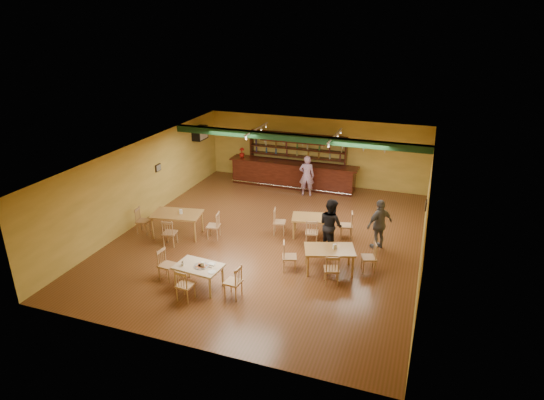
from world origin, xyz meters
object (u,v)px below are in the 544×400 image
at_px(bar_counter, 293,175).
at_px(near_table, 199,276).
at_px(patron_right_a, 331,225).
at_px(dining_table_b, 313,226).
at_px(dining_table_c, 178,224).
at_px(patron_bar, 307,176).
at_px(dining_table_d, 329,260).

distance_m(bar_counter, near_table, 8.80).
xyz_separation_m(bar_counter, patron_right_a, (2.92, -5.33, 0.32)).
distance_m(dining_table_b, dining_table_c, 4.70).
bearing_deg(dining_table_b, patron_bar, 96.36).
bearing_deg(patron_right_a, dining_table_c, 47.43).
xyz_separation_m(dining_table_b, dining_table_c, (-4.44, -1.53, 0.06)).
height_order(dining_table_c, near_table, dining_table_c).
bearing_deg(bar_counter, dining_table_b, -64.96).
relative_size(bar_counter, dining_table_c, 3.48).
relative_size(bar_counter, near_table, 4.49).
bearing_deg(dining_table_c, dining_table_b, 8.87).
relative_size(dining_table_b, patron_bar, 0.81).
height_order(bar_counter, patron_bar, patron_bar).
distance_m(dining_table_d, near_table, 3.88).
distance_m(near_table, patron_bar, 8.04).
height_order(dining_table_b, near_table, dining_table_b).
bearing_deg(near_table, bar_counter, 94.75).
bearing_deg(near_table, dining_table_b, 68.13).
distance_m(near_table, patron_right_a, 4.59).
relative_size(dining_table_b, patron_right_a, 0.80).
distance_m(bar_counter, patron_bar, 1.24).
bearing_deg(dining_table_b, near_table, -129.28).
distance_m(dining_table_b, patron_right_a, 1.25).
xyz_separation_m(dining_table_d, patron_right_a, (-0.27, 1.34, 0.52)).
height_order(dining_table_c, patron_right_a, patron_right_a).
bearing_deg(bar_counter, near_table, -90.34).
bearing_deg(dining_table_d, patron_bar, 93.18).
distance_m(dining_table_c, dining_table_d, 5.55).
height_order(patron_bar, patron_right_a, patron_right_a).
bearing_deg(dining_table_d, dining_table_b, 98.10).
relative_size(dining_table_c, patron_bar, 0.95).
bearing_deg(bar_counter, dining_table_c, -110.94).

